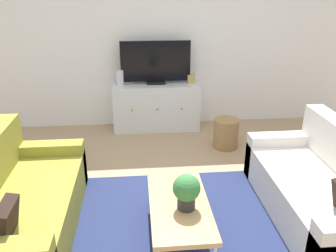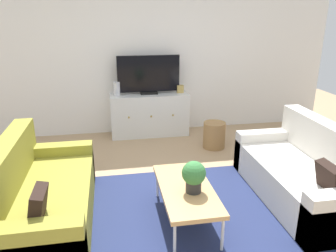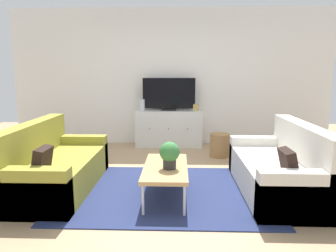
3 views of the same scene
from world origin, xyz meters
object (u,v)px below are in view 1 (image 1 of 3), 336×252
couch_left_side (15,208)px  potted_plant (186,190)px  couch_right_side (325,191)px  glass_vase (120,78)px  wicker_basket (226,133)px  coffee_table (179,205)px  tv_console (156,106)px  mantel_clock (191,79)px  flat_screen_tv (156,63)px

couch_left_side → potted_plant: size_ratio=5.63×
couch_right_side → potted_plant: 1.44m
couch_right_side → glass_vase: (-2.01, 2.37, 0.55)m
glass_vase → wicker_basket: size_ratio=0.55×
coffee_table → wicker_basket: (0.87, 1.80, -0.15)m
couch_left_side → wicker_basket: (2.31, 1.60, -0.07)m
glass_vase → couch_left_side: bearing=-110.2°
tv_console → mantel_clock: mantel_clock is taller
tv_console → potted_plant: bearing=-88.1°
coffee_table → couch_left_side: bearing=172.3°
mantel_clock → flat_screen_tv: bearing=177.8°
glass_vase → couch_right_side: bearing=-49.8°
mantel_clock → wicker_basket: (0.38, -0.77, -0.57)m
couch_left_side → tv_console: size_ratio=1.35×
coffee_table → potted_plant: potted_plant is taller
tv_console → couch_left_side: bearing=-120.6°
couch_right_side → potted_plant: couch_right_side is taller
flat_screen_tv → mantel_clock: flat_screen_tv is taller
couch_right_side → tv_console: size_ratio=1.35×
tv_console → wicker_basket: (0.91, -0.77, -0.15)m
coffee_table → mantel_clock: mantel_clock is taller
flat_screen_tv → glass_vase: flat_screen_tv is taller
mantel_clock → wicker_basket: 1.03m
glass_vase → flat_screen_tv: bearing=2.2°
couch_right_side → glass_vase: size_ratio=7.86×
mantel_clock → tv_console: bearing=-180.0°
couch_right_side → flat_screen_tv: bearing=121.6°
couch_right_side → glass_vase: bearing=130.2°
coffee_table → couch_right_side: bearing=7.7°
flat_screen_tv → wicker_basket: bearing=-41.0°
couch_left_side → flat_screen_tv: size_ratio=1.71×
couch_right_side → wicker_basket: couch_right_side is taller
coffee_table → tv_console: (-0.04, 2.57, 0.00)m
potted_plant → tv_console: 2.67m
couch_left_side → tv_console: couch_left_side is taller
coffee_table → flat_screen_tv: (-0.04, 2.59, 0.68)m
flat_screen_tv → mantel_clock: bearing=-2.2°
potted_plant → wicker_basket: potted_plant is taller
tv_console → wicker_basket: 1.20m
couch_left_side → couch_right_side: bearing=0.0°
couch_left_side → wicker_basket: 2.82m
mantel_clock → couch_right_side: bearing=-68.3°
couch_left_side → flat_screen_tv: flat_screen_tv is taller
tv_console → glass_vase: 0.71m
mantel_clock → potted_plant: bearing=-99.4°
potted_plant → wicker_basket: size_ratio=0.76×
couch_right_side → flat_screen_tv: 2.91m
couch_right_side → wicker_basket: bearing=109.4°
couch_right_side → mantel_clock: bearing=111.7°
mantel_clock → wicker_basket: mantel_clock is taller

